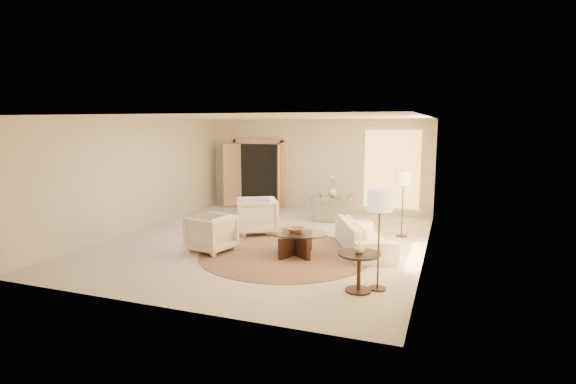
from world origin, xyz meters
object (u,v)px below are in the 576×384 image
(sofa, at_px, (364,236))
(end_vase, at_px, (359,248))
(floor_lamp_near, at_px, (403,181))
(bowl, at_px, (296,230))
(floor_lamp_far, at_px, (380,205))
(armchair_right, at_px, (211,231))
(side_vase, at_px, (333,192))
(armchair_left, at_px, (257,214))
(end_table, at_px, (359,265))
(coffee_table, at_px, (296,241))
(accent_chair, at_px, (332,204))
(side_table, at_px, (332,205))

(sofa, height_order, end_vase, end_vase)
(floor_lamp_near, height_order, bowl, floor_lamp_near)
(bowl, bearing_deg, floor_lamp_far, -35.67)
(armchair_right, distance_m, side_vase, 4.27)
(armchair_left, bearing_deg, floor_lamp_far, 21.18)
(end_table, relative_size, bowl, 1.83)
(end_vase, bearing_deg, sofa, 98.57)
(armchair_right, bearing_deg, armchair_left, -175.84)
(armchair_right, height_order, floor_lamp_near, floor_lamp_near)
(coffee_table, height_order, floor_lamp_far, floor_lamp_far)
(coffee_table, xyz_separation_m, end_vase, (1.61, -1.54, 0.41))
(armchair_right, relative_size, floor_lamp_near, 0.54)
(coffee_table, xyz_separation_m, end_table, (1.61, -1.54, 0.13))
(coffee_table, bearing_deg, armchair_right, -169.57)
(armchair_right, relative_size, accent_chair, 0.79)
(side_table, height_order, floor_lamp_far, floor_lamp_far)
(side_table, bearing_deg, armchair_right, -112.04)
(floor_lamp_far, bearing_deg, side_vase, 112.43)
(armchair_right, distance_m, accent_chair, 4.15)
(floor_lamp_near, bearing_deg, side_table, 147.88)
(coffee_table, bearing_deg, end_table, -43.85)
(coffee_table, bearing_deg, bowl, 180.00)
(accent_chair, distance_m, floor_lamp_near, 2.47)
(end_table, height_order, side_table, side_table)
(coffee_table, bearing_deg, end_vase, -43.85)
(bowl, bearing_deg, end_vase, -43.85)
(side_table, bearing_deg, accent_chair, -76.68)
(accent_chair, xyz_separation_m, bowl, (0.14, -3.49, 0.06))
(end_vase, xyz_separation_m, side_vase, (-1.78, 5.16, 0.08))
(coffee_table, height_order, end_table, end_table)
(bowl, distance_m, end_vase, 2.24)
(bowl, bearing_deg, floor_lamp_near, 51.52)
(floor_lamp_near, xyz_separation_m, side_vase, (-2.04, 1.28, -0.54))
(armchair_right, xyz_separation_m, end_table, (3.38, -1.22, 0.01))
(armchair_right, relative_size, end_table, 1.26)
(coffee_table, xyz_separation_m, bowl, (-0.00, 0.00, 0.22))
(accent_chair, xyz_separation_m, coffee_table, (0.14, -3.49, -0.17))
(armchair_left, bearing_deg, end_table, 16.89)
(armchair_left, relative_size, end_vase, 5.58)
(side_table, relative_size, side_vase, 2.51)
(accent_chair, bearing_deg, armchair_left, 51.79)
(sofa, xyz_separation_m, armchair_left, (-2.77, 0.64, 0.16))
(sofa, distance_m, end_table, 2.38)
(end_vase, bearing_deg, coffee_table, 136.15)
(armchair_left, bearing_deg, accent_chair, 116.74)
(armchair_left, height_order, side_vase, armchair_left)
(floor_lamp_near, relative_size, end_vase, 9.17)
(sofa, relative_size, floor_lamp_far, 1.31)
(floor_lamp_far, distance_m, bowl, 2.47)
(side_table, relative_size, bowl, 1.81)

